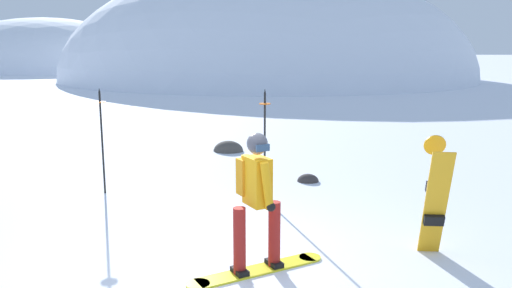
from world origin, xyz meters
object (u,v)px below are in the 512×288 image
object	(u,v)px
piste_marker_far	(102,134)
rock_dark	(308,181)
piste_marker_near	(265,137)
rock_mid	(228,151)
snowboarder_main	(256,198)
spare_snowboard	(435,198)

from	to	relation	value
piste_marker_far	rock_dark	bearing A→B (deg)	17.08
piste_marker_near	piste_marker_far	distance (m)	3.00
rock_mid	snowboarder_main	bearing A→B (deg)	-79.30
snowboarder_main	rock_dark	bearing A→B (deg)	80.75
piste_marker_near	piste_marker_far	xyz separation A→B (m)	(-2.99, 0.13, -0.01)
snowboarder_main	rock_dark	size ratio (longest dim) A/B	3.93
snowboarder_main	rock_mid	world-z (taller)	snowboarder_main
rock_dark	rock_mid	bearing A→B (deg)	125.47
rock_dark	rock_mid	world-z (taller)	rock_mid
piste_marker_far	rock_mid	world-z (taller)	piste_marker_far
snowboarder_main	rock_mid	size ratio (longest dim) A/B	2.21
piste_marker_near	rock_dark	size ratio (longest dim) A/B	4.53
piste_marker_near	rock_mid	world-z (taller)	piste_marker_near
piste_marker_far	rock_mid	xyz separation A→B (m)	(1.76, 4.01, -1.12)
piste_marker_far	rock_mid	bearing A→B (deg)	66.35
piste_marker_near	rock_mid	size ratio (longest dim) A/B	2.55
spare_snowboard	rock_dark	xyz separation A→B (m)	(-1.55, 3.64, -0.80)
snowboarder_main	piste_marker_near	bearing A→B (deg)	91.97
piste_marker_near	piste_marker_far	size ratio (longest dim) A/B	1.01
rock_dark	rock_mid	distance (m)	3.50
snowboarder_main	rock_dark	xyz separation A→B (m)	(0.69, 4.24, -0.92)
piste_marker_near	piste_marker_far	bearing A→B (deg)	177.50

